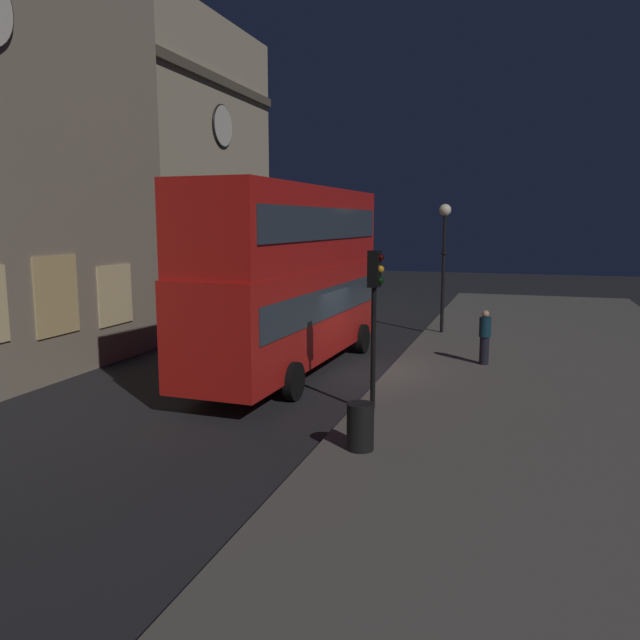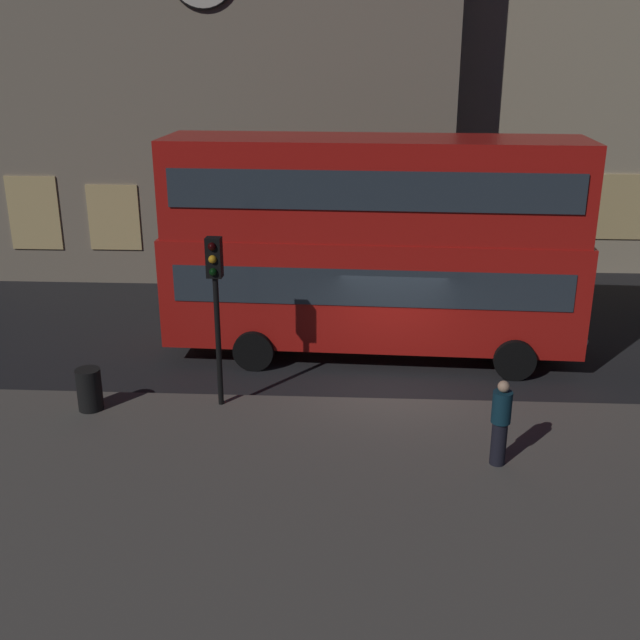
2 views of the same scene
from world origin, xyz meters
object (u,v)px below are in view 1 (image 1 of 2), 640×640
at_px(double_decker_bus, 290,272).
at_px(street_lamp, 444,241).
at_px(traffic_light_far_side, 305,264).
at_px(litter_bin, 360,426).
at_px(traffic_light_near_kerb, 375,296).
at_px(pedestrian, 485,337).

height_order(double_decker_bus, street_lamp, double_decker_bus).
relative_size(double_decker_bus, traffic_light_far_side, 2.81).
bearing_deg(street_lamp, litter_bin, -179.47).
height_order(traffic_light_near_kerb, litter_bin, traffic_light_near_kerb).
bearing_deg(traffic_light_near_kerb, litter_bin, -168.95).
distance_m(traffic_light_far_side, pedestrian, 10.38).
bearing_deg(double_decker_bus, pedestrian, -64.85).
distance_m(traffic_light_near_kerb, litter_bin, 3.61).
bearing_deg(pedestrian, street_lamp, 139.90).
relative_size(street_lamp, pedestrian, 2.99).
bearing_deg(litter_bin, traffic_light_far_side, 23.00).
distance_m(double_decker_bus, traffic_light_near_kerb, 4.71).
distance_m(traffic_light_near_kerb, traffic_light_far_side, 13.30).
height_order(double_decker_bus, litter_bin, double_decker_bus).
bearing_deg(double_decker_bus, traffic_light_far_side, 18.53).
bearing_deg(traffic_light_far_side, pedestrian, 69.41).
bearing_deg(traffic_light_near_kerb, pedestrian, -18.29).
height_order(pedestrian, litter_bin, pedestrian).
distance_m(traffic_light_far_side, street_lamp, 6.27).
xyz_separation_m(traffic_light_far_side, litter_bin, (-14.72, -6.25, -2.11)).
distance_m(pedestrian, litter_bin, 8.68).
bearing_deg(double_decker_bus, street_lamp, -22.56).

